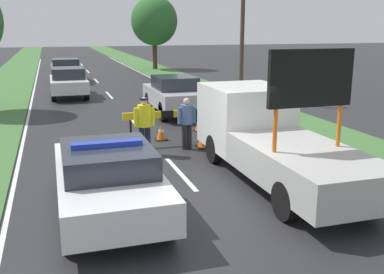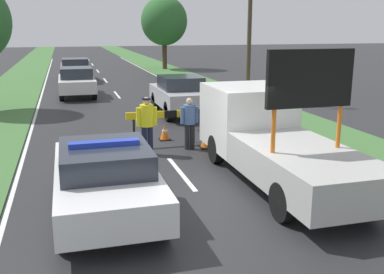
% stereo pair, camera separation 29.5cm
% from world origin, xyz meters
% --- Properties ---
extents(ground_plane, '(160.00, 160.00, 0.00)m').
position_xyz_m(ground_plane, '(0.00, 0.00, 0.00)').
color(ground_plane, '#28282B').
extents(lane_markings, '(8.08, 60.81, 0.01)m').
position_xyz_m(lane_markings, '(0.00, 16.40, 0.00)').
color(lane_markings, silver).
rests_on(lane_markings, ground).
extents(grass_verge_left, '(3.22, 120.00, 0.03)m').
position_xyz_m(grass_verge_left, '(-5.70, 20.00, 0.01)').
color(grass_verge_left, '#427038').
rests_on(grass_verge_left, ground).
extents(grass_verge_right, '(3.22, 120.00, 0.03)m').
position_xyz_m(grass_verge_right, '(5.70, 20.00, 0.01)').
color(grass_verge_right, '#427038').
rests_on(grass_verge_right, ground).
extents(police_car, '(1.93, 4.55, 1.50)m').
position_xyz_m(police_car, '(-2.05, -0.31, 0.74)').
color(police_car, white).
rests_on(police_car, ground).
extents(work_truck, '(2.02, 6.33, 3.21)m').
position_xyz_m(work_truck, '(2.05, 0.87, 1.03)').
color(work_truck, white).
rests_on(work_truck, ground).
extents(road_barrier, '(2.41, 0.08, 1.08)m').
position_xyz_m(road_barrier, '(0.22, 4.59, 0.88)').
color(road_barrier, black).
rests_on(road_barrier, ground).
extents(police_officer, '(0.61, 0.39, 1.69)m').
position_xyz_m(police_officer, '(-0.50, 3.62, 1.01)').
color(police_officer, '#191E38').
rests_on(police_officer, ground).
extents(pedestrian_civilian, '(0.57, 0.36, 1.58)m').
position_xyz_m(pedestrian_civilian, '(0.84, 3.85, 0.92)').
color(pedestrian_civilian, '#232326').
rests_on(pedestrian_civilian, ground).
extents(traffic_cone_near_police, '(0.35, 0.35, 0.49)m').
position_xyz_m(traffic_cone_near_police, '(1.96, 6.04, 0.24)').
color(traffic_cone_near_police, black).
rests_on(traffic_cone_near_police, ground).
extents(traffic_cone_centre_front, '(0.48, 0.48, 0.67)m').
position_xyz_m(traffic_cone_centre_front, '(1.42, 3.90, 0.33)').
color(traffic_cone_centre_front, black).
rests_on(traffic_cone_centre_front, ground).
extents(traffic_cone_near_truck, '(0.37, 0.37, 0.51)m').
position_xyz_m(traffic_cone_near_truck, '(0.36, 5.18, 0.25)').
color(traffic_cone_near_truck, black).
rests_on(traffic_cone_near_truck, ground).
extents(queued_car_sedan_silver, '(1.83, 4.24, 1.63)m').
position_xyz_m(queued_car_sedan_silver, '(1.95, 9.39, 0.85)').
color(queued_car_sedan_silver, '#B2B2B7').
rests_on(queued_car_sedan_silver, ground).
extents(queued_car_van_white, '(1.85, 4.30, 1.55)m').
position_xyz_m(queued_car_van_white, '(-2.11, 15.80, 0.80)').
color(queued_car_van_white, silver).
rests_on(queued_car_van_white, ground).
extents(queued_car_suv_grey, '(1.92, 4.45, 1.55)m').
position_xyz_m(queued_car_suv_grey, '(-1.97, 23.00, 0.82)').
color(queued_car_suv_grey, slate).
rests_on(queued_car_suv_grey, ground).
extents(roadside_tree_near_left, '(3.98, 3.98, 6.23)m').
position_xyz_m(roadside_tree_near_left, '(5.83, 30.09, 4.12)').
color(roadside_tree_near_left, '#42301E').
rests_on(roadside_tree_near_left, ground).
extents(utility_pole, '(1.20, 0.20, 6.58)m').
position_xyz_m(utility_pole, '(5.82, 11.26, 3.40)').
color(utility_pole, '#473828').
rests_on(utility_pole, ground).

